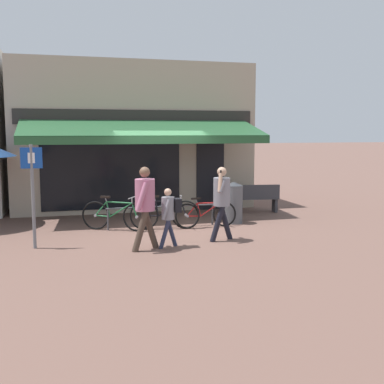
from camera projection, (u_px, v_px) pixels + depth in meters
ground_plane at (168, 227)px, 12.51m from camera, size 160.00×160.00×0.00m
shop_front at (132, 136)px, 15.92m from camera, size 7.54×4.98×4.62m
bike_rack_rail at (162, 210)px, 12.43m from camera, size 2.86×0.04×0.57m
bicycle_green at (116, 215)px, 12.06m from camera, size 1.65×0.88×0.87m
bicycle_black at (165, 214)px, 12.23m from camera, size 1.79×0.52×0.89m
bicycle_red at (206, 214)px, 12.46m from camera, size 1.67×0.52×0.81m
pedestrian_adult at (222, 196)px, 10.89m from camera, size 0.61×0.60×1.70m
pedestrian_child at (169, 211)px, 10.27m from camera, size 0.50×0.44×1.29m
pedestrian_second_adult at (145, 200)px, 10.03m from camera, size 0.62×0.67×1.77m
litter_bin at (233, 202)px, 13.01m from camera, size 0.50×0.50×1.13m
parking_sign at (32, 185)px, 10.09m from camera, size 0.44×0.07×2.21m
park_bench at (253, 198)px, 14.69m from camera, size 1.64×0.64×0.87m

